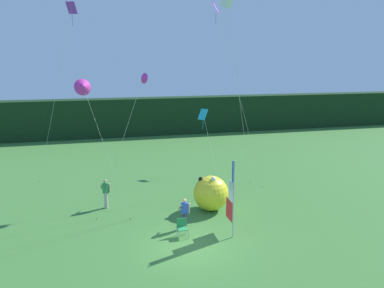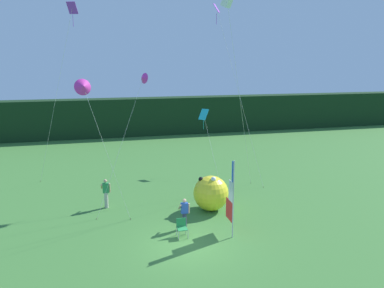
{
  "view_description": "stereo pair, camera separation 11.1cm",
  "coord_description": "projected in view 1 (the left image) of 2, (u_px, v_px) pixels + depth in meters",
  "views": [
    {
      "loc": [
        -3.91,
        -15.67,
        8.5
      ],
      "look_at": [
        0.92,
        3.22,
        4.14
      ],
      "focal_mm": 35.05,
      "sensor_mm": 36.0,
      "label": 1
    },
    {
      "loc": [
        -3.8,
        -15.7,
        8.5
      ],
      "look_at": [
        0.92,
        3.22,
        4.14
      ],
      "focal_mm": 35.05,
      "sensor_mm": 36.0,
      "label": 2
    }
  ],
  "objects": [
    {
      "name": "ground_plane",
      "position": [
        190.0,
        245.0,
        17.62
      ],
      "size": [
        120.0,
        120.0,
        0.0
      ],
      "primitive_type": "plane",
      "color": "#3D7533"
    },
    {
      "name": "kite_magenta_delta_3",
      "position": [
        83.0,
        87.0,
        17.99
      ],
      "size": [
        2.51,
        0.74,
        7.7
      ],
      "color": "brown",
      "rests_on": "ground"
    },
    {
      "name": "kite_white_box_2",
      "position": [
        227.0,
        3.0,
        20.88
      ],
      "size": [
        3.28,
        2.93,
        12.1
      ],
      "color": "brown",
      "rests_on": "ground"
    },
    {
      "name": "person_near_banner",
      "position": [
        185.0,
        213.0,
        19.2
      ],
      "size": [
        0.55,
        0.48,
        1.62
      ],
      "color": "#2D334C",
      "rests_on": "ground"
    },
    {
      "name": "kite_cyan_diamond_0",
      "position": [
        203.0,
        117.0,
        28.9
      ],
      "size": [
        0.79,
        3.96,
        4.82
      ],
      "color": "brown",
      "rests_on": "ground"
    },
    {
      "name": "kite_purple_diamond_1",
      "position": [
        68.0,
        25.0,
        23.07
      ],
      "size": [
        3.46,
        2.75,
        11.96
      ],
      "color": "brown",
      "rests_on": "ground"
    },
    {
      "name": "distant_treeline",
      "position": [
        132.0,
        117.0,
        43.06
      ],
      "size": [
        80.0,
        2.4,
        4.28
      ],
      "primitive_type": "cube",
      "color": "black",
      "rests_on": "ground"
    },
    {
      "name": "kite_purple_diamond_5",
      "position": [
        221.0,
        29.0,
        25.03
      ],
      "size": [
        2.98,
        3.07,
        12.19
      ],
      "color": "brown",
      "rests_on": "ground"
    },
    {
      "name": "kite_magenta_delta_4",
      "position": [
        143.0,
        79.0,
        21.29
      ],
      "size": [
        3.27,
        2.23,
        7.84
      ],
      "color": "brown",
      "rests_on": "ground"
    },
    {
      "name": "inflatable_balloon",
      "position": [
        211.0,
        193.0,
        21.56
      ],
      "size": [
        2.04,
        2.04,
        2.12
      ],
      "color": "yellow",
      "rests_on": "ground"
    },
    {
      "name": "banner_flag",
      "position": [
        231.0,
        199.0,
        18.28
      ],
      "size": [
        0.06,
        1.03,
        3.91
      ],
      "color": "#B7B7BC",
      "rests_on": "ground"
    },
    {
      "name": "folding_chair",
      "position": [
        182.0,
        226.0,
        18.43
      ],
      "size": [
        0.51,
        0.51,
        0.89
      ],
      "color": "#BCBCC1",
      "rests_on": "ground"
    },
    {
      "name": "person_mid_field",
      "position": [
        106.0,
        193.0,
        21.88
      ],
      "size": [
        0.55,
        0.48,
        1.75
      ],
      "color": "#B7B2A3",
      "rests_on": "ground"
    }
  ]
}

